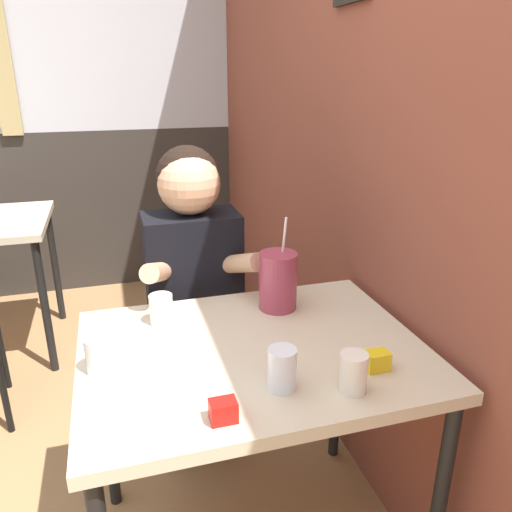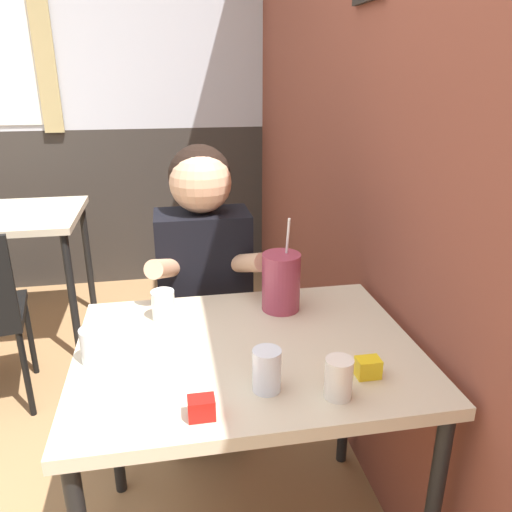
# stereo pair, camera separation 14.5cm
# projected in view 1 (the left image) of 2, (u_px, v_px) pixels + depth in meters

# --- Properties ---
(brick_wall_right) EXTENTS (0.08, 4.61, 2.70)m
(brick_wall_right) POSITION_uv_depth(u_px,v_px,m) (300.00, 99.00, 2.25)
(brick_wall_right) COLOR brown
(brick_wall_right) RESTS_ON ground_plane
(back_wall) EXTENTS (5.51, 0.09, 2.70)m
(back_wall) POSITION_uv_depth(u_px,v_px,m) (29.00, 90.00, 3.11)
(back_wall) COLOR silver
(back_wall) RESTS_ON ground_plane
(main_table) EXTENTS (0.94, 0.71, 0.75)m
(main_table) POSITION_uv_depth(u_px,v_px,m) (253.00, 371.00, 1.41)
(main_table) COLOR beige
(main_table) RESTS_ON ground_plane
(person_seated) EXTENTS (0.42, 0.41, 1.23)m
(person_seated) POSITION_uv_depth(u_px,v_px,m) (194.00, 299.00, 1.87)
(person_seated) COLOR black
(person_seated) RESTS_ON ground_plane
(cocktail_pitcher) EXTENTS (0.12, 0.12, 0.31)m
(cocktail_pitcher) POSITION_uv_depth(u_px,v_px,m) (278.00, 281.00, 1.58)
(cocktail_pitcher) COLOR #99384C
(cocktail_pitcher) RESTS_ON main_table
(glass_near_pitcher) EXTENTS (0.07, 0.07, 0.11)m
(glass_near_pitcher) POSITION_uv_depth(u_px,v_px,m) (282.00, 369.00, 1.19)
(glass_near_pitcher) COLOR silver
(glass_near_pitcher) RESTS_ON main_table
(glass_center) EXTENTS (0.07, 0.07, 0.09)m
(glass_center) POSITION_uv_depth(u_px,v_px,m) (161.00, 309.00, 1.50)
(glass_center) COLOR silver
(glass_center) RESTS_ON main_table
(glass_far_side) EXTENTS (0.07, 0.07, 0.10)m
(glass_far_side) POSITION_uv_depth(u_px,v_px,m) (353.00, 372.00, 1.18)
(glass_far_side) COLOR silver
(glass_far_side) RESTS_ON main_table
(glass_by_brick) EXTENTS (0.08, 0.08, 0.10)m
(glass_by_brick) POSITION_uv_depth(u_px,v_px,m) (100.00, 354.00, 1.26)
(glass_by_brick) COLOR silver
(glass_by_brick) RESTS_ON main_table
(condiment_ketchup) EXTENTS (0.06, 0.04, 0.05)m
(condiment_ketchup) POSITION_uv_depth(u_px,v_px,m) (223.00, 411.00, 1.09)
(condiment_ketchup) COLOR #B7140F
(condiment_ketchup) RESTS_ON main_table
(condiment_mustard) EXTENTS (0.06, 0.04, 0.05)m
(condiment_mustard) POSITION_uv_depth(u_px,v_px,m) (377.00, 361.00, 1.28)
(condiment_mustard) COLOR yellow
(condiment_mustard) RESTS_ON main_table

